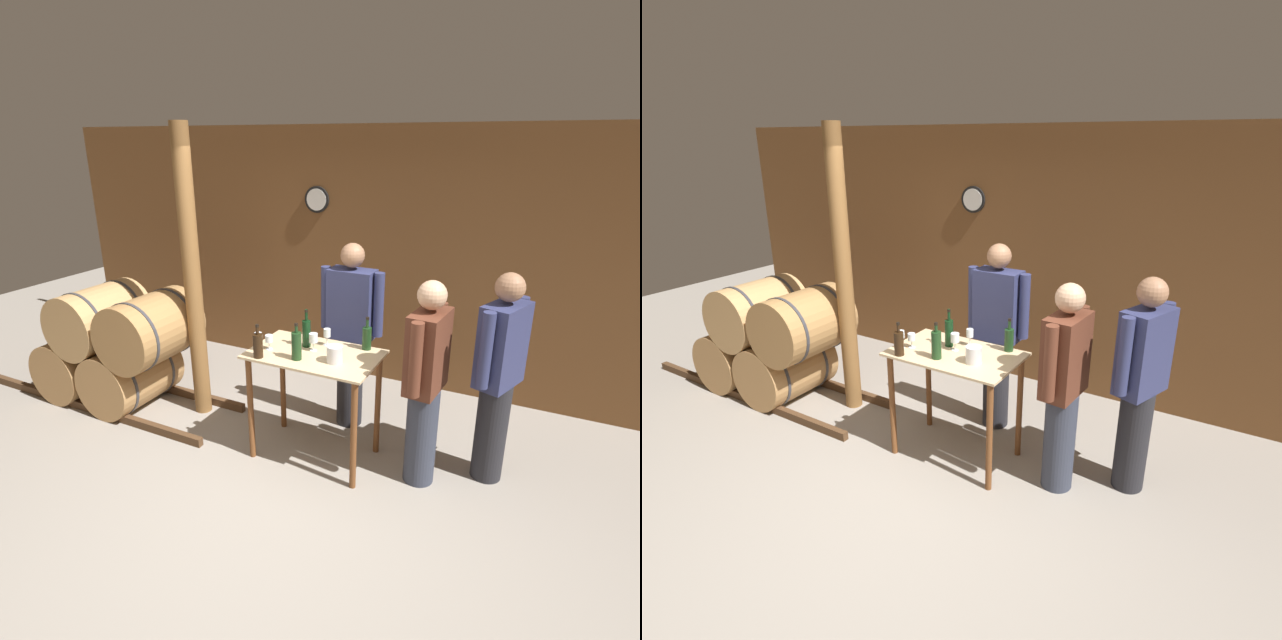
{
  "view_description": "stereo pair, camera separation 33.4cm",
  "coord_description": "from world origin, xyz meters",
  "views": [
    {
      "loc": [
        1.67,
        -2.37,
        2.55
      ],
      "look_at": [
        0.02,
        0.99,
        1.19
      ],
      "focal_mm": 28.0,
      "sensor_mm": 36.0,
      "label": 1
    },
    {
      "loc": [
        1.97,
        -2.21,
        2.55
      ],
      "look_at": [
        0.02,
        0.99,
        1.19
      ],
      "focal_mm": 28.0,
      "sensor_mm": 36.0,
      "label": 2
    }
  ],
  "objects": [
    {
      "name": "ground_plane",
      "position": [
        0.0,
        0.0,
        0.0
      ],
      "size": [
        14.0,
        14.0,
        0.0
      ],
      "primitive_type": "plane",
      "color": "gray"
    },
    {
      "name": "wine_glass_near_right",
      "position": [
        -0.01,
        0.93,
        1.05
      ],
      "size": [
        0.07,
        0.07,
        0.15
      ],
      "color": "silver",
      "rests_on": "tasting_table"
    },
    {
      "name": "wine_bottle_center",
      "position": [
        -0.05,
        0.73,
        1.06
      ],
      "size": [
        0.08,
        0.08,
        0.3
      ],
      "color": "#193819",
      "rests_on": "tasting_table"
    },
    {
      "name": "wine_bottle_left",
      "position": [
        -0.1,
        0.99,
        1.07
      ],
      "size": [
        0.07,
        0.07,
        0.32
      ],
      "color": "black",
      "rests_on": "tasting_table"
    },
    {
      "name": "tasting_table",
      "position": [
        0.02,
        0.89,
        0.74
      ],
      "size": [
        1.04,
        0.65,
        0.94
      ],
      "color": "#D1B284",
      "rests_on": "ground_plane"
    },
    {
      "name": "person_visitor_bearded",
      "position": [
        1.39,
        1.23,
        0.89
      ],
      "size": [
        0.34,
        0.56,
        1.68
      ],
      "color": "#232328",
      "rests_on": "ground_plane"
    },
    {
      "name": "ice_bucket",
      "position": [
        0.24,
        0.81,
        1.01
      ],
      "size": [
        0.13,
        0.13,
        0.13
      ],
      "color": "silver",
      "rests_on": "tasting_table"
    },
    {
      "name": "wooden_post",
      "position": [
        -1.31,
        1.06,
        1.35
      ],
      "size": [
        0.16,
        0.16,
        2.7
      ],
      "color": "brown",
      "rests_on": "ground_plane"
    },
    {
      "name": "person_visitor_with_scarf",
      "position": [
        0.91,
        0.95,
        0.86
      ],
      "size": [
        0.25,
        0.59,
        1.64
      ],
      "color": "#333847",
      "rests_on": "ground_plane"
    },
    {
      "name": "wine_glass_near_center",
      "position": [
        -0.34,
        0.8,
        1.03
      ],
      "size": [
        0.06,
        0.06,
        0.12
      ],
      "color": "silver",
      "rests_on": "tasting_table"
    },
    {
      "name": "back_wall",
      "position": [
        -0.0,
        2.56,
        1.35
      ],
      "size": [
        8.4,
        0.08,
        2.7
      ],
      "color": "brown",
      "rests_on": "ground_plane"
    },
    {
      "name": "barrel_rack",
      "position": [
        -2.2,
        0.87,
        0.58
      ],
      "size": [
        2.89,
        0.83,
        1.21
      ],
      "color": "#4C331E",
      "rests_on": "ground_plane"
    },
    {
      "name": "wine_glass_near_left",
      "position": [
        -0.41,
        0.75,
        1.06
      ],
      "size": [
        0.06,
        0.06,
        0.15
      ],
      "color": "silver",
      "rests_on": "tasting_table"
    },
    {
      "name": "person_host",
      "position": [
        0.08,
        1.5,
        0.92
      ],
      "size": [
        0.59,
        0.24,
        1.73
      ],
      "color": "#232328",
      "rests_on": "ground_plane"
    },
    {
      "name": "wine_bottle_right",
      "position": [
        0.37,
        1.15,
        1.05
      ],
      "size": [
        0.08,
        0.08,
        0.28
      ],
      "color": "#193819",
      "rests_on": "tasting_table"
    },
    {
      "name": "wine_glass_far_side",
      "position": [
        0.04,
        1.08,
        1.05
      ],
      "size": [
        0.06,
        0.06,
        0.15
      ],
      "color": "silver",
      "rests_on": "tasting_table"
    },
    {
      "name": "wine_bottle_far_left",
      "position": [
        -0.34,
        0.63,
        1.05
      ],
      "size": [
        0.08,
        0.08,
        0.27
      ],
      "color": "black",
      "rests_on": "tasting_table"
    }
  ]
}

